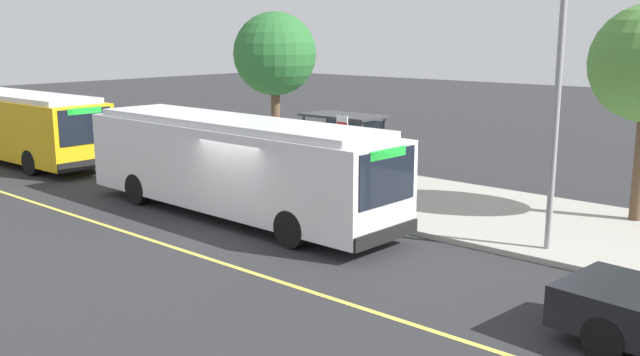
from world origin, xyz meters
The scene contains 11 objects.
ground_plane centered at (0.00, 0.00, 0.00)m, with size 120.00×120.00×0.00m, color #2B2B2D.
sidewalk_curb centered at (0.00, 6.00, 0.07)m, with size 44.00×6.40×0.15m, color #A8A399.
lane_stripe_center centered at (0.00, -2.20, 0.00)m, with size 36.00×0.14×0.01m, color #E0D64C.
transit_bus_main centered at (-1.28, 1.01, 1.62)m, with size 11.54×2.79×2.95m.
transit_bus_second centered at (-15.31, 1.03, 1.62)m, with size 11.32×2.75×2.95m.
bus_shelter centered at (-1.51, 6.33, 1.92)m, with size 2.90×1.60×2.48m.
waiting_bench centered at (-1.58, 6.21, 0.63)m, with size 1.60×0.48×0.95m.
route_sign_post centered at (0.53, 3.87, 1.96)m, with size 0.44×0.08×2.80m.
pedestrian_commuter centered at (0.85, 4.42, 1.12)m, with size 0.24×0.40×1.69m.
street_tree_upstreet centered at (-5.74, 7.23, 4.58)m, with size 3.29×3.29×6.11m.
utility_pole centered at (7.38, 3.64, 3.35)m, with size 0.16×0.16×6.40m, color gray.
Camera 1 is at (14.27, -12.70, 5.40)m, focal length 39.47 mm.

